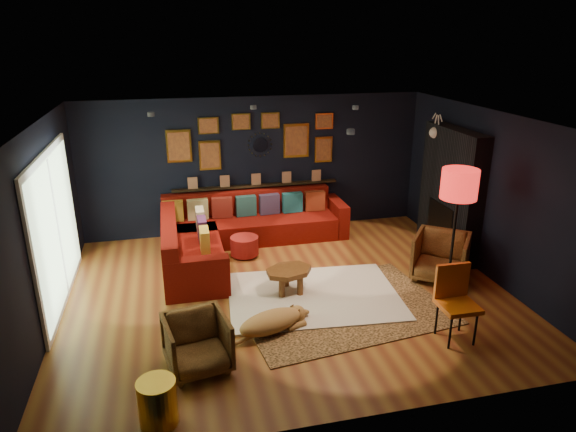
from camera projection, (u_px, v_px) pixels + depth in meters
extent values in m
plane|color=#935C24|center=(288.00, 293.00, 7.73)|extent=(6.50, 6.50, 0.00)
plane|color=black|center=(255.00, 165.00, 9.81)|extent=(6.50, 0.00, 6.50)
plane|color=black|center=(355.00, 307.00, 4.77)|extent=(6.50, 0.00, 6.50)
plane|color=black|center=(42.00, 231.00, 6.59)|extent=(0.00, 5.50, 5.50)
plane|color=black|center=(491.00, 196.00, 7.99)|extent=(0.00, 5.50, 5.50)
plane|color=beige|center=(288.00, 120.00, 6.85)|extent=(6.50, 6.50, 0.00)
cube|color=maroon|center=(250.00, 229.00, 9.67)|extent=(3.20, 0.95, 0.42)
cube|color=maroon|center=(247.00, 202.00, 9.86)|extent=(3.20, 0.24, 0.46)
cube|color=maroon|center=(336.00, 216.00, 10.00)|extent=(0.22, 0.95, 0.64)
cube|color=maroon|center=(194.00, 258.00, 8.42)|extent=(0.95, 2.20, 0.42)
cube|color=maroon|center=(169.00, 236.00, 8.20)|extent=(0.24, 2.20, 0.46)
cube|color=maroon|center=(197.00, 279.00, 7.47)|extent=(0.95, 0.22, 0.64)
cube|color=gold|center=(173.00, 211.00, 9.37)|extent=(0.38, 0.14, 0.38)
cube|color=tan|center=(198.00, 209.00, 9.47)|extent=(0.38, 0.14, 0.38)
cube|color=maroon|center=(222.00, 208.00, 9.56)|extent=(0.38, 0.14, 0.38)
cube|color=#214C4E|center=(246.00, 206.00, 9.66)|extent=(0.38, 0.14, 0.38)
cube|color=#392F4E|center=(269.00, 204.00, 9.76)|extent=(0.38, 0.14, 0.38)
cube|color=#1A5B69|center=(292.00, 202.00, 9.85)|extent=(0.38, 0.14, 0.38)
cube|color=maroon|center=(315.00, 201.00, 9.95)|extent=(0.38, 0.14, 0.38)
cube|color=beige|center=(200.00, 219.00, 8.96)|extent=(0.14, 0.38, 0.38)
cube|color=#47214E|center=(202.00, 229.00, 8.51)|extent=(0.14, 0.38, 0.38)
cube|color=gold|center=(205.00, 241.00, 8.05)|extent=(0.14, 0.38, 0.38)
cube|color=black|center=(256.00, 186.00, 9.87)|extent=(3.20, 0.12, 0.04)
cube|color=gold|center=(179.00, 146.00, 9.32)|extent=(0.45, 0.03, 0.60)
cube|color=#AC602B|center=(179.00, 146.00, 9.31)|extent=(0.38, 0.01, 0.51)
cube|color=gold|center=(210.00, 155.00, 9.51)|extent=(0.40, 0.03, 0.55)
cube|color=#AC602B|center=(210.00, 156.00, 9.49)|extent=(0.34, 0.01, 0.47)
cube|color=gold|center=(208.00, 126.00, 9.32)|extent=(0.38, 0.03, 0.30)
cube|color=#AC602B|center=(208.00, 126.00, 9.31)|extent=(0.32, 0.01, 0.25)
cube|color=gold|center=(296.00, 141.00, 9.80)|extent=(0.50, 0.03, 0.65)
cube|color=#AC602B|center=(296.00, 141.00, 9.78)|extent=(0.42, 0.01, 0.55)
cube|color=gold|center=(323.00, 149.00, 9.98)|extent=(0.35, 0.03, 0.50)
cube|color=#AC602B|center=(324.00, 150.00, 9.97)|extent=(0.30, 0.01, 0.42)
cube|color=gold|center=(324.00, 121.00, 9.80)|extent=(0.35, 0.03, 0.30)
cube|color=#AC602B|center=(324.00, 121.00, 9.78)|extent=(0.30, 0.01, 0.25)
cube|color=gold|center=(241.00, 122.00, 9.44)|extent=(0.35, 0.03, 0.30)
cube|color=#AC602B|center=(241.00, 122.00, 9.42)|extent=(0.30, 0.01, 0.25)
cube|color=gold|center=(270.00, 121.00, 9.55)|extent=(0.35, 0.03, 0.30)
cube|color=#AC602B|center=(270.00, 121.00, 9.54)|extent=(0.30, 0.01, 0.25)
cylinder|color=silver|center=(260.00, 145.00, 9.66)|extent=(0.28, 0.03, 0.28)
cone|color=gold|center=(272.00, 144.00, 9.71)|extent=(0.03, 0.16, 0.03)
cone|color=gold|center=(271.00, 140.00, 9.68)|extent=(0.04, 0.16, 0.04)
cone|color=gold|center=(268.00, 136.00, 9.64)|extent=(0.04, 0.16, 0.04)
cone|color=gold|center=(264.00, 134.00, 9.61)|extent=(0.04, 0.16, 0.04)
cone|color=gold|center=(260.00, 133.00, 9.59)|extent=(0.03, 0.16, 0.03)
cone|color=gold|center=(256.00, 134.00, 9.58)|extent=(0.04, 0.16, 0.04)
cone|color=gold|center=(252.00, 137.00, 9.58)|extent=(0.04, 0.16, 0.04)
cone|color=gold|center=(249.00, 141.00, 9.59)|extent=(0.04, 0.16, 0.04)
cone|color=gold|center=(249.00, 145.00, 9.62)|extent=(0.03, 0.16, 0.03)
cone|color=gold|center=(250.00, 150.00, 9.65)|extent=(0.04, 0.16, 0.04)
cone|color=gold|center=(252.00, 153.00, 9.68)|extent=(0.04, 0.16, 0.04)
cone|color=gold|center=(256.00, 156.00, 9.71)|extent=(0.04, 0.16, 0.04)
cone|color=gold|center=(260.00, 156.00, 9.74)|extent=(0.03, 0.16, 0.03)
cone|color=gold|center=(265.00, 155.00, 9.75)|extent=(0.04, 0.16, 0.04)
cone|color=gold|center=(268.00, 153.00, 9.75)|extent=(0.04, 0.16, 0.04)
cone|color=gold|center=(271.00, 149.00, 9.74)|extent=(0.04, 0.16, 0.04)
cube|color=black|center=(451.00, 192.00, 8.85)|extent=(0.30, 1.60, 2.20)
cube|color=black|center=(444.00, 228.00, 9.05)|extent=(0.20, 0.80, 0.90)
cone|color=white|center=(446.00, 132.00, 9.00)|extent=(0.35, 0.28, 0.28)
sphere|color=white|center=(435.00, 133.00, 8.95)|extent=(0.20, 0.20, 0.20)
cylinder|color=white|center=(439.00, 123.00, 8.85)|extent=(0.02, 0.10, 0.28)
cylinder|color=white|center=(435.00, 122.00, 8.96)|extent=(0.02, 0.10, 0.28)
cube|color=white|center=(56.00, 229.00, 7.21)|extent=(0.04, 2.80, 2.20)
cube|color=#A9C99A|center=(57.00, 229.00, 7.22)|extent=(0.01, 2.60, 2.00)
cube|color=white|center=(58.00, 228.00, 7.22)|extent=(0.02, 0.06, 2.00)
cylinder|color=black|center=(151.00, 114.00, 7.57)|extent=(0.10, 0.10, 0.06)
cylinder|color=black|center=(253.00, 107.00, 8.28)|extent=(0.10, 0.10, 0.06)
cylinder|color=black|center=(355.00, 107.00, 8.26)|extent=(0.10, 0.10, 0.06)
cylinder|color=black|center=(351.00, 132.00, 6.26)|extent=(0.10, 0.10, 0.06)
cube|color=silver|center=(314.00, 296.00, 7.61)|extent=(2.64, 2.02, 0.03)
cube|color=#B07C4A|center=(342.00, 307.00, 7.32)|extent=(3.06, 2.37, 0.02)
cylinder|color=brown|center=(282.00, 287.00, 7.51)|extent=(0.09, 0.09, 0.29)
cylinder|color=brown|center=(300.00, 285.00, 7.57)|extent=(0.09, 0.09, 0.29)
cylinder|color=brown|center=(286.00, 277.00, 7.84)|extent=(0.09, 0.09, 0.29)
cylinder|color=maroon|center=(244.00, 246.00, 8.94)|extent=(0.49, 0.49, 0.32)
imported|color=#BE7E3A|center=(197.00, 341.00, 5.89)|extent=(0.81, 0.77, 0.72)
imported|color=#BE7E3A|center=(441.00, 255.00, 8.05)|extent=(1.09, 1.08, 0.82)
cylinder|color=gold|center=(158.00, 402.00, 5.09)|extent=(0.39, 0.39, 0.49)
cylinder|color=black|center=(450.00, 332.00, 6.29)|extent=(0.03, 0.03, 0.48)
cylinder|color=black|center=(476.00, 328.00, 6.36)|extent=(0.03, 0.03, 0.48)
cylinder|color=black|center=(437.00, 317.00, 6.61)|extent=(0.03, 0.03, 0.48)
cylinder|color=black|center=(461.00, 314.00, 6.68)|extent=(0.03, 0.03, 0.48)
cube|color=orange|center=(458.00, 306.00, 6.40)|extent=(0.46, 0.46, 0.06)
cube|color=orange|center=(452.00, 280.00, 6.50)|extent=(0.46, 0.05, 0.46)
cylinder|color=black|center=(447.00, 289.00, 7.81)|extent=(0.32, 0.32, 0.04)
cylinder|color=black|center=(453.00, 241.00, 7.54)|extent=(0.04, 0.04, 1.53)
cylinder|color=red|center=(460.00, 184.00, 7.24)|extent=(0.52, 0.52, 0.43)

